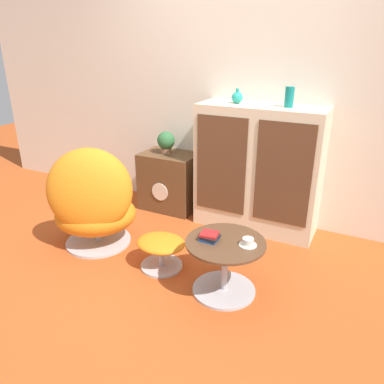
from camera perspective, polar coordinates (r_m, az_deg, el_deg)
ground_plane at (r=2.93m, az=-5.68°, el=-13.99°), size 12.00×12.00×0.00m
wall_back at (r=3.76m, az=6.54°, el=15.61°), size 6.40×0.06×2.60m
sideboard at (r=3.57m, az=9.99°, el=3.44°), size 1.15×0.43×1.19m
tv_console at (r=4.04m, az=-3.39°, el=1.67°), size 0.59×0.42×0.62m
egg_chair at (r=3.32m, az=-14.86°, el=-1.73°), size 0.94×0.92×0.94m
ottoman at (r=3.03m, az=-4.75°, el=-8.33°), size 0.40×0.34×0.27m
coffee_table at (r=2.74m, az=5.01°, el=-10.78°), size 0.57×0.57×0.42m
vase_leftmost at (r=3.50m, az=6.91°, el=14.12°), size 0.10×0.10×0.13m
vase_inner_left at (r=3.36m, az=14.61°, el=13.84°), size 0.08×0.08×0.17m
potted_plant at (r=3.93m, az=-3.97°, el=7.69°), size 0.19×0.19×0.23m
teacup at (r=2.61m, az=8.52°, el=-7.62°), size 0.12×0.12×0.05m
book_stack at (r=2.64m, az=2.72°, el=-6.81°), size 0.14×0.13×0.05m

